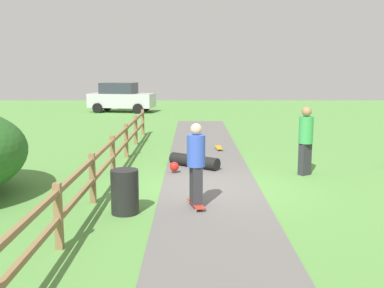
# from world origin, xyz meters

# --- Properties ---
(ground_plane) EXTENTS (60.00, 60.00, 0.00)m
(ground_plane) POSITION_xyz_m (0.00, 0.00, 0.00)
(ground_plane) COLOR #568E42
(asphalt_path) EXTENTS (2.40, 28.00, 0.02)m
(asphalt_path) POSITION_xyz_m (0.00, 0.00, 0.01)
(asphalt_path) COLOR #605E5B
(asphalt_path) RESTS_ON ground_plane
(wooden_fence) EXTENTS (0.12, 18.12, 1.10)m
(wooden_fence) POSITION_xyz_m (-2.60, 0.00, 0.67)
(wooden_fence) COLOR olive
(wooden_fence) RESTS_ON ground_plane
(trash_bin) EXTENTS (0.56, 0.56, 0.90)m
(trash_bin) POSITION_xyz_m (-1.80, -2.01, 0.45)
(trash_bin) COLOR black
(trash_bin) RESTS_ON ground_plane
(skater_riding) EXTENTS (0.47, 0.82, 1.77)m
(skater_riding) POSITION_xyz_m (-0.37, -1.64, 1.00)
(skater_riding) COLOR #B23326
(skater_riding) RESTS_ON asphalt_path
(skater_fallen) EXTENTS (1.51, 1.50, 0.36)m
(skater_fallen) POSITION_xyz_m (-0.43, 2.19, 0.20)
(skater_fallen) COLOR black
(skater_fallen) RESTS_ON asphalt_path
(skateboard_loose) EXTENTS (0.25, 0.81, 0.08)m
(skateboard_loose) POSITION_xyz_m (0.50, 5.22, 0.09)
(skateboard_loose) COLOR #BF8C19
(skateboard_loose) RESTS_ON asphalt_path
(bystander_green) EXTENTS (0.53, 0.53, 1.87)m
(bystander_green) POSITION_xyz_m (2.63, 1.37, 1.04)
(bystander_green) COLOR #2D2D33
(bystander_green) RESTS_ON ground_plane
(parked_car_silver) EXTENTS (4.43, 2.55, 1.92)m
(parked_car_silver) POSITION_xyz_m (-5.11, 19.30, 0.96)
(parked_car_silver) COLOR #B7B7BC
(parked_car_silver) RESTS_ON ground_plane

